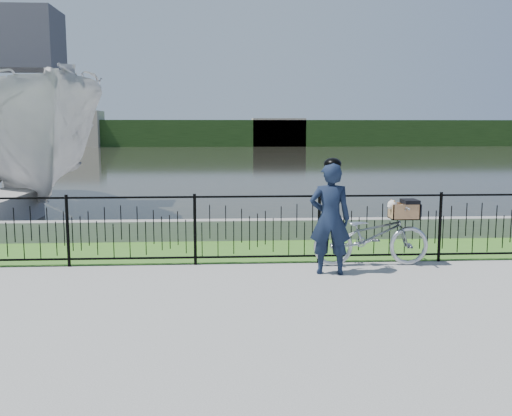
{
  "coord_description": "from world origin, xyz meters",
  "views": [
    {
      "loc": [
        -0.57,
        -7.4,
        2.2
      ],
      "look_at": [
        -0.06,
        1.0,
        1.0
      ],
      "focal_mm": 40.0,
      "sensor_mm": 36.0,
      "label": 1
    }
  ],
  "objects": [
    {
      "name": "quay_wall",
      "position": [
        0.0,
        3.6,
        0.2
      ],
      "size": [
        60.0,
        0.3,
        0.4
      ],
      "primitive_type": "cube",
      "color": "gray",
      "rests_on": "ground"
    },
    {
      "name": "boat_near",
      "position": [
        -6.02,
        8.71,
        1.89
      ],
      "size": [
        7.32,
        9.65,
        5.32
      ],
      "color": "#B5B5B5",
      "rests_on": "water"
    },
    {
      "name": "grass_strip",
      "position": [
        0.0,
        2.6,
        0.0
      ],
      "size": [
        60.0,
        2.0,
        0.01
      ],
      "primitive_type": "cube",
      "color": "#3D7123",
      "rests_on": "ground"
    },
    {
      "name": "fence",
      "position": [
        0.0,
        1.6,
        0.58
      ],
      "size": [
        14.0,
        0.06,
        1.15
      ],
      "primitive_type": null,
      "color": "black",
      "rests_on": "ground"
    },
    {
      "name": "far_building_left",
      "position": [
        -18.0,
        58.0,
        2.0
      ],
      "size": [
        8.0,
        4.0,
        4.0
      ],
      "primitive_type": "cube",
      "color": "#A89B86",
      "rests_on": "ground"
    },
    {
      "name": "cyclist",
      "position": [
        1.04,
        0.92,
        0.86
      ],
      "size": [
        0.66,
        0.47,
        1.75
      ],
      "color": "#111B31",
      "rests_on": "ground"
    },
    {
      "name": "bicycle_rig",
      "position": [
        1.82,
        1.4,
        0.5
      ],
      "size": [
        1.85,
        0.65,
        1.08
      ],
      "color": "#AEB3BB",
      "rests_on": "ground"
    },
    {
      "name": "far_building_right",
      "position": [
        6.0,
        58.5,
        1.6
      ],
      "size": [
        6.0,
        3.0,
        3.2
      ],
      "primitive_type": "cube",
      "color": "#A89B86",
      "rests_on": "ground"
    },
    {
      "name": "water",
      "position": [
        0.0,
        33.0,
        0.0
      ],
      "size": [
        120.0,
        120.0,
        0.0
      ],
      "primitive_type": "plane",
      "color": "black",
      "rests_on": "ground"
    },
    {
      "name": "far_treeline",
      "position": [
        0.0,
        60.0,
        1.5
      ],
      "size": [
        120.0,
        6.0,
        3.0
      ],
      "primitive_type": "cube",
      "color": "#234119",
      "rests_on": "ground"
    },
    {
      "name": "ground",
      "position": [
        0.0,
        0.0,
        0.0
      ],
      "size": [
        120.0,
        120.0,
        0.0
      ],
      "primitive_type": "plane",
      "color": "gray",
      "rests_on": "ground"
    }
  ]
}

